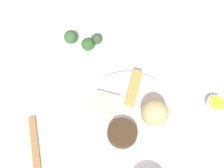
% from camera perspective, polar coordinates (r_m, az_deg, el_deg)
% --- Properties ---
extents(tabletop, '(2.20, 2.20, 0.02)m').
position_cam_1_polar(tabletop, '(0.85, 1.30, -5.88)').
color(tabletop, white).
rests_on(tabletop, ground).
extents(main_plate, '(0.29, 0.29, 0.02)m').
position_cam_1_polar(main_plate, '(0.83, 3.46, -5.97)').
color(main_plate, white).
rests_on(main_plate, tabletop).
extents(rice_scoop, '(0.08, 0.08, 0.08)m').
position_cam_1_polar(rice_scoop, '(0.79, 8.92, -5.90)').
color(rice_scoop, tan).
rests_on(rice_scoop, main_plate).
extents(spring_roll, '(0.07, 0.12, 0.02)m').
position_cam_1_polar(spring_roll, '(0.84, 4.79, -0.98)').
color(spring_roll, gold).
rests_on(spring_roll, main_plate).
extents(crab_rangoon_wonton, '(0.10, 0.10, 0.01)m').
position_cam_1_polar(crab_rangoon_wonton, '(0.82, -1.50, -4.25)').
color(crab_rangoon_wonton, beige).
rests_on(crab_rangoon_wonton, main_plate).
extents(stir_fry_heap, '(0.09, 0.09, 0.02)m').
position_cam_1_polar(stir_fry_heap, '(0.78, 2.16, -10.20)').
color(stir_fry_heap, '#43311F').
rests_on(stir_fry_heap, main_plate).
extents(broccoli_plate, '(0.21, 0.21, 0.01)m').
position_cam_1_polar(broccoli_plate, '(0.97, -5.73, 8.44)').
color(broccoli_plate, white).
rests_on(broccoli_plate, tabletop).
extents(broccoli_floret_0, '(0.04, 0.04, 0.04)m').
position_cam_1_polar(broccoli_floret_0, '(0.93, -5.07, 8.28)').
color(broccoli_floret_0, '#2F6229').
rests_on(broccoli_floret_0, broccoli_plate).
extents(broccoli_floret_1, '(0.05, 0.05, 0.05)m').
position_cam_1_polar(broccoli_floret_1, '(0.96, -8.62, 9.69)').
color(broccoli_floret_1, '#356437').
rests_on(broccoli_floret_1, broccoli_plate).
extents(broccoli_floret_2, '(0.04, 0.04, 0.04)m').
position_cam_1_polar(broccoli_floret_2, '(0.95, -3.22, 9.41)').
color(broccoli_floret_2, '#35572E').
rests_on(broccoli_floret_2, broccoli_plate).
extents(sauce_ramekin_hot_mustard, '(0.06, 0.06, 0.02)m').
position_cam_1_polar(sauce_ramekin_hot_mustard, '(0.89, 20.76, -4.08)').
color(sauce_ramekin_hot_mustard, white).
rests_on(sauce_ramekin_hot_mustard, tabletop).
extents(sauce_ramekin_hot_mustard_liquid, '(0.05, 0.05, 0.00)m').
position_cam_1_polar(sauce_ramekin_hot_mustard_liquid, '(0.88, 21.04, -3.68)').
color(sauce_ramekin_hot_mustard_liquid, yellow).
rests_on(sauce_ramekin_hot_mustard_liquid, sauce_ramekin_hot_mustard).
extents(chopsticks_pair, '(0.19, 0.16, 0.01)m').
position_cam_1_polar(chopsticks_pair, '(0.82, -15.67, -13.67)').
color(chopsticks_pair, '#AE7E49').
rests_on(chopsticks_pair, tabletop).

